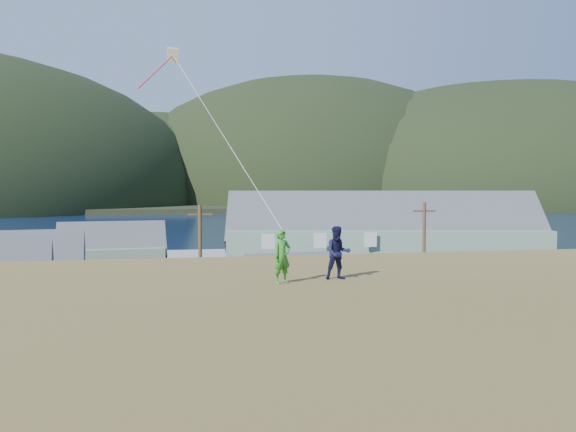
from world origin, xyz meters
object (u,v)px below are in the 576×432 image
object	(u,v)px
shed_palegreen_near	(18,273)
kite_flyer_green	(282,257)
lodge	(383,240)
kite_flyer_navy	(338,253)
shed_white	(296,289)
shed_palegreen_far	(112,253)
wharf	(171,259)

from	to	relation	value
shed_palegreen_near	kite_flyer_green	xyz separation A→B (m)	(16.60, -33.65, 5.13)
lodge	kite_flyer_navy	size ratio (longest dim) A/B	20.87
shed_palegreen_near	kite_flyer_navy	distance (m)	38.35
shed_palegreen_near	shed_white	bearing A→B (deg)	-29.07
shed_palegreen_far	wharf	bearing A→B (deg)	58.96
shed_white	kite_flyer_green	world-z (taller)	kite_flyer_green
kite_flyer_green	shed_palegreen_near	bearing A→B (deg)	90.32
shed_palegreen_far	shed_palegreen_near	bearing A→B (deg)	-121.06
lodge	kite_flyer_green	bearing A→B (deg)	-104.07
wharf	lodge	distance (m)	29.61
kite_flyer_green	shed_white	bearing A→B (deg)	52.08
lodge	kite_flyer_green	distance (m)	44.10
wharf	kite_flyer_navy	xyz separation A→B (m)	(6.53, -58.65, 7.56)
shed_white	shed_palegreen_far	xyz separation A→B (m)	(-15.90, 21.55, 0.58)
wharf	lodge	world-z (taller)	lodge
wharf	shed_palegreen_near	xyz separation A→B (m)	(-11.87, -25.40, 2.41)
wharf	shed_palegreen_far	world-z (taller)	shed_palegreen_far
kite_flyer_green	lodge	bearing A→B (deg)	40.24
shed_white	shed_palegreen_far	world-z (taller)	shed_palegreen_far
lodge	shed_palegreen_near	distance (m)	35.01
lodge	kite_flyer_navy	xyz separation A→B (m)	(-15.96, -39.82, 3.57)
shed_white	lodge	bearing A→B (deg)	45.09
lodge	kite_flyer_navy	distance (m)	43.04
kite_flyer_green	shed_palegreen_far	bearing A→B (deg)	76.92
lodge	kite_flyer_green	xyz separation A→B (m)	(-17.76, -40.22, 3.54)
wharf	shed_palegreen_near	world-z (taller)	shed_palegreen_near
shed_palegreen_far	kite_flyer_navy	bearing A→B (deg)	-80.93
shed_palegreen_near	kite_flyer_green	world-z (taller)	kite_flyer_green
wharf	lodge	size ratio (longest dim) A/B	0.77
wharf	shed_palegreen_far	bearing A→B (deg)	-115.04
shed_white	kite_flyer_green	distance (m)	26.11
kite_flyer_green	kite_flyer_navy	bearing A→B (deg)	-13.40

